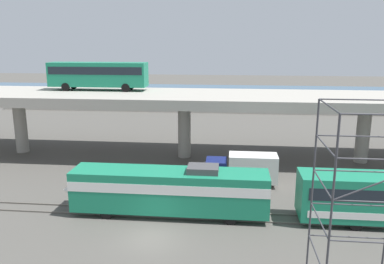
% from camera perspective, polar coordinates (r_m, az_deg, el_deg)
% --- Properties ---
extents(ground_plane, '(260.00, 260.00, 0.00)m').
position_cam_1_polar(ground_plane, '(29.07, -6.03, -15.04)').
color(ground_plane, '#4C4944').
extents(rail_strip_near, '(110.00, 0.12, 0.12)m').
position_cam_1_polar(rail_strip_near, '(31.90, -4.81, -12.19)').
color(rail_strip_near, '#59544C').
rests_on(rail_strip_near, ground_plane).
extents(rail_strip_far, '(110.00, 0.12, 0.12)m').
position_cam_1_polar(rail_strip_far, '(33.20, -4.34, -11.11)').
color(rail_strip_far, '#59544C').
rests_on(rail_strip_far, ground_plane).
extents(train_locomotive, '(16.61, 3.04, 4.18)m').
position_cam_1_polar(train_locomotive, '(31.71, -4.66, -8.15)').
color(train_locomotive, '#197A56').
rests_on(train_locomotive, ground_plane).
extents(highway_overpass, '(96.00, 10.55, 7.60)m').
position_cam_1_polar(highway_overpass, '(45.86, -1.14, 4.61)').
color(highway_overpass, '#9E998E').
rests_on(highway_overpass, ground_plane).
extents(transit_bus_on_overpass, '(12.00, 2.68, 3.40)m').
position_cam_1_polar(transit_bus_on_overpass, '(49.91, -13.45, 8.26)').
color(transit_bus_on_overpass, '#197A56').
rests_on(transit_bus_on_overpass, highway_overpass).
extents(service_truck_west, '(6.80, 2.46, 3.04)m').
position_cam_1_polar(service_truck_west, '(38.31, 7.48, -5.26)').
color(service_truck_west, navy).
rests_on(service_truck_west, ground_plane).
extents(scaffolding_tower, '(3.98, 3.98, 10.99)m').
position_cam_1_polar(scaffolding_tower, '(20.21, 23.58, -10.91)').
color(scaffolding_tower, '#38383D').
rests_on(scaffolding_tower, ground_plane).
extents(pier_parking_lot, '(79.73, 12.96, 1.37)m').
position_cam_1_polar(pier_parking_lot, '(81.24, 1.88, 4.07)').
color(pier_parking_lot, '#9E998E').
rests_on(pier_parking_lot, ground_plane).
extents(parked_car_0, '(4.01, 1.98, 1.50)m').
position_cam_1_polar(parked_car_0, '(82.24, -5.04, 5.17)').
color(parked_car_0, '#9E998C').
rests_on(parked_car_0, pier_parking_lot).
extents(parked_car_1, '(4.01, 1.99, 1.50)m').
position_cam_1_polar(parked_car_1, '(80.59, -8.24, 4.91)').
color(parked_car_1, '#515459').
rests_on(parked_car_1, pier_parking_lot).
extents(parked_car_2, '(4.19, 1.95, 1.50)m').
position_cam_1_polar(parked_car_2, '(80.42, 13.43, 4.67)').
color(parked_car_2, black).
rests_on(parked_car_2, pier_parking_lot).
extents(parked_car_3, '(4.03, 1.97, 1.50)m').
position_cam_1_polar(parked_car_3, '(81.86, 8.55, 5.03)').
color(parked_car_3, '#9E998C').
rests_on(parked_car_3, pier_parking_lot).
extents(parked_car_4, '(4.17, 1.99, 1.50)m').
position_cam_1_polar(parked_car_4, '(84.92, -9.21, 5.30)').
color(parked_car_4, silver).
rests_on(parked_car_4, pier_parking_lot).
extents(harbor_water, '(140.00, 36.00, 0.01)m').
position_cam_1_polar(harbor_water, '(104.05, 2.78, 5.73)').
color(harbor_water, '#385B7A').
rests_on(harbor_water, ground_plane).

